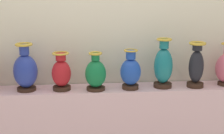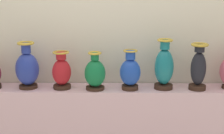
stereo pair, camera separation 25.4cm
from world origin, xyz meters
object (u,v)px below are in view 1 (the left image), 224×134
(vase_emerald, at_px, (96,74))
(vase_onyx, at_px, (196,66))
(vase_cobalt, at_px, (25,70))
(vase_crimson, at_px, (61,73))
(vase_teal, at_px, (163,66))
(vase_sapphire, at_px, (131,72))

(vase_emerald, height_order, vase_onyx, vase_onyx)
(vase_cobalt, distance_m, vase_emerald, 0.56)
(vase_onyx, bearing_deg, vase_crimson, 179.20)
(vase_teal, bearing_deg, vase_cobalt, 179.72)
(vase_sapphire, bearing_deg, vase_emerald, -178.78)
(vase_cobalt, relative_size, vase_crimson, 1.24)
(vase_cobalt, height_order, vase_sapphire, vase_cobalt)
(vase_cobalt, xyz_separation_m, vase_emerald, (0.56, -0.03, -0.03))
(vase_cobalt, xyz_separation_m, vase_crimson, (0.28, -0.01, -0.03))
(vase_cobalt, bearing_deg, vase_teal, -0.28)
(vase_crimson, bearing_deg, vase_teal, 0.26)
(vase_crimson, distance_m, vase_sapphire, 0.56)
(vase_cobalt, bearing_deg, vase_onyx, -1.02)
(vase_sapphire, bearing_deg, vase_crimson, 178.12)
(vase_emerald, xyz_separation_m, vase_sapphire, (0.28, 0.01, 0.01))
(vase_emerald, bearing_deg, vase_cobalt, 176.54)
(vase_sapphire, height_order, vase_onyx, vase_onyx)
(vase_cobalt, distance_m, vase_crimson, 0.28)
(vase_crimson, height_order, vase_onyx, vase_onyx)
(vase_sapphire, distance_m, vase_teal, 0.28)
(vase_onyx, bearing_deg, vase_cobalt, 178.98)
(vase_onyx, bearing_deg, vase_teal, 175.97)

